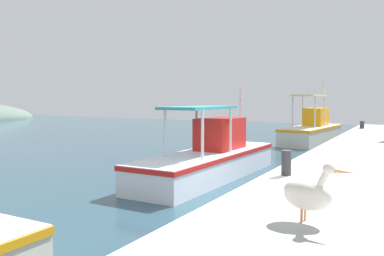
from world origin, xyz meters
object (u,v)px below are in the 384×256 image
at_px(fishing_boat_second, 210,158).
at_px(mooring_bollard_fourth, 362,125).
at_px(fishing_boat_third, 312,131).
at_px(pelican, 307,192).
at_px(mooring_bollard_third, 286,163).

relative_size(fishing_boat_second, mooring_bollard_fourth, 16.40).
bearing_deg(fishing_boat_second, fishing_boat_third, -3.42).
bearing_deg(fishing_boat_second, pelican, -143.36).
relative_size(fishing_boat_second, pelican, 6.79).
height_order(fishing_boat_third, mooring_bollard_fourth, fishing_boat_third).
distance_m(fishing_boat_third, pelican, 17.13).
distance_m(fishing_boat_second, mooring_bollard_fourth, 12.63).
relative_size(fishing_boat_third, pelican, 6.13).
xyz_separation_m(fishing_boat_second, mooring_bollard_third, (-2.59, -3.06, 0.45)).
distance_m(fishing_boat_second, fishing_boat_third, 11.16).
height_order(fishing_boat_second, mooring_bollard_fourth, fishing_boat_second).
bearing_deg(mooring_bollard_fourth, fishing_boat_second, 165.96).
distance_m(fishing_boat_second, pelican, 7.03).
xyz_separation_m(mooring_bollard_third, mooring_bollard_fourth, (14.83, -0.00, -0.07)).
bearing_deg(mooring_bollard_third, pelican, -159.81).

